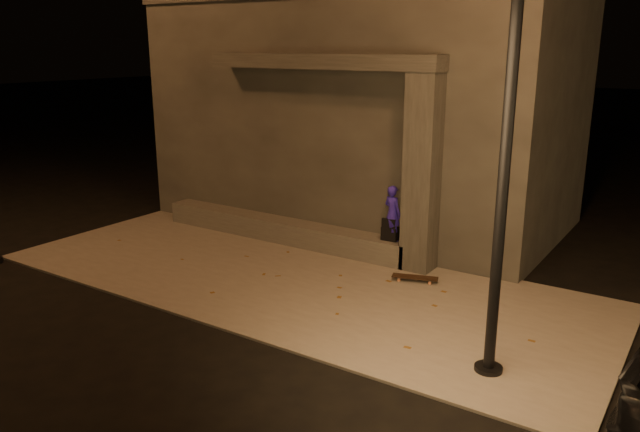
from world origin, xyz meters
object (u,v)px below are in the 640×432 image
Objects in this scene: column at (422,174)px; skateboard at (415,278)px; skateboarder at (392,213)px; backpack at (390,232)px; street_lamp_0 at (516,29)px.

skateboard is (0.24, -0.65, -1.73)m from column.
skateboarder reaches higher than backpack.
backpack is 1.18m from skateboard.
column is at bearing -161.31° from skateboarder.
backpack is (-0.03, 0.00, -0.38)m from skateboarder.
column is 4.51m from street_lamp_0.
skateboarder is 0.38m from backpack.
skateboarder is at bearing 180.00° from column.
column reaches higher than skateboarder.
skateboarder is 2.43× the size of backpack.
skateboarder is 1.38m from skateboard.
column is 0.48× the size of street_lamp_0.
column is 4.34× the size of skateboard.
backpack reaches higher than skateboard.
street_lamp_0 is (2.97, -2.98, 3.61)m from backpack.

